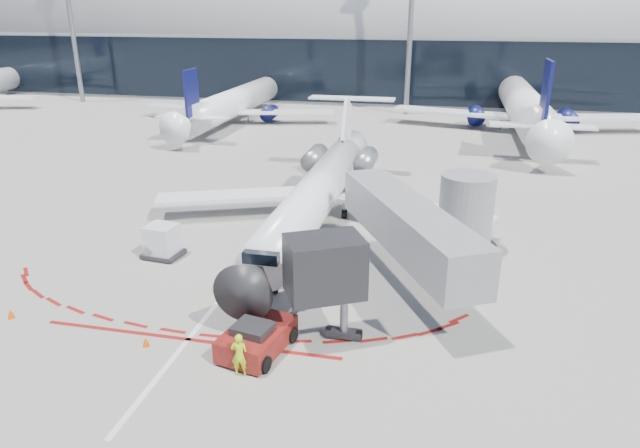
% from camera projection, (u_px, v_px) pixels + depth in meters
% --- Properties ---
extents(ground, '(260.00, 260.00, 0.00)m').
position_uv_depth(ground, '(266.00, 242.00, 35.88)').
color(ground, slate).
rests_on(ground, ground).
extents(apron_centerline, '(0.25, 40.00, 0.01)m').
position_uv_depth(apron_centerline, '(275.00, 231.00, 37.71)').
color(apron_centerline, silver).
rests_on(apron_centerline, ground).
extents(apron_stop_bar, '(14.00, 0.25, 0.01)m').
position_uv_depth(apron_stop_bar, '(188.00, 339.00, 25.39)').
color(apron_stop_bar, maroon).
rests_on(apron_stop_bar, ground).
extents(terminal_building, '(150.00, 24.15, 24.00)m').
position_uv_depth(terminal_building, '(386.00, 42.00, 92.11)').
color(terminal_building, gray).
rests_on(terminal_building, ground).
extents(jet_bridge, '(10.03, 15.20, 4.90)m').
position_uv_depth(jet_bridge, '(424.00, 227.00, 30.09)').
color(jet_bridge, gray).
rests_on(jet_bridge, ground).
extents(light_mast_west, '(0.70, 0.70, 25.00)m').
position_uv_depth(light_mast_west, '(70.00, 17.00, 84.29)').
color(light_mast_west, gray).
rests_on(light_mast_west, ground).
extents(light_mast_centre, '(0.70, 0.70, 25.00)m').
position_uv_depth(light_mast_centre, '(411.00, 18.00, 74.20)').
color(light_mast_centre, gray).
rests_on(light_mast_centre, ground).
extents(regional_jet, '(23.28, 28.71, 7.19)m').
position_uv_depth(regional_jet, '(319.00, 190.00, 38.17)').
color(regional_jet, white).
rests_on(regional_jet, ground).
extents(pushback_tug, '(2.98, 5.69, 1.45)m').
position_uv_depth(pushback_tug, '(257.00, 338.00, 24.35)').
color(pushback_tug, '#57100C').
rests_on(pushback_tug, ground).
extents(ramp_worker, '(0.74, 0.55, 1.88)m').
position_uv_depth(ramp_worker, '(239.00, 355.00, 22.64)').
color(ramp_worker, '#BDDF17').
rests_on(ramp_worker, ground).
extents(uld_container, '(2.29, 2.01, 1.98)m').
position_uv_depth(uld_container, '(162.00, 241.00, 33.46)').
color(uld_container, black).
rests_on(uld_container, ground).
extents(safety_cone_left, '(0.35, 0.35, 0.48)m').
position_uv_depth(safety_cone_left, '(11.00, 314.00, 27.05)').
color(safety_cone_left, '#D54504').
rests_on(safety_cone_left, ground).
extents(safety_cone_right, '(0.32, 0.32, 0.44)m').
position_uv_depth(safety_cone_right, '(146.00, 342.00, 24.82)').
color(safety_cone_right, '#D54504').
rests_on(safety_cone_right, ground).
extents(bg_airliner_1, '(30.06, 31.83, 9.72)m').
position_uv_depth(bg_airliner_1, '(235.00, 83.00, 72.21)').
color(bg_airliner_1, white).
rests_on(bg_airliner_1, ground).
extents(bg_airliner_2, '(36.14, 38.26, 11.69)m').
position_uv_depth(bg_airliner_2, '(526.00, 80.00, 67.11)').
color(bg_airliner_2, white).
rests_on(bg_airliner_2, ground).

